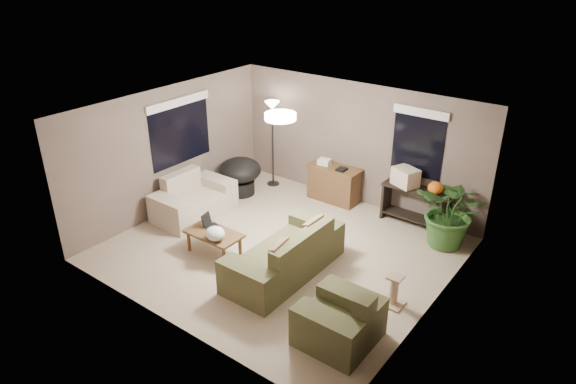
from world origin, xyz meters
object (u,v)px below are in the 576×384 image
Objects in this scene: coffee_table at (214,236)px; floor_lamp at (272,116)px; armchair at (340,322)px; desk at (334,184)px; papasan_chair at (240,174)px; houseplant at (451,220)px; loveseat at (193,201)px; console_table at (415,203)px; cat_scratching_post at (394,292)px; main_sofa at (287,258)px.

coffee_table is 3.30m from floor_lamp.
armchair is at bearing -10.88° from coffee_table.
desk is at bearing 80.03° from coffee_table.
houseplant reaches higher than papasan_chair.
desk is at bearing 123.40° from armchair.
armchair is (4.23, -1.34, 0.00)m from loveseat.
papasan_chair reaches higher than console_table.
papasan_chair is at bearing 120.85° from coffee_table.
cat_scratching_post is at bearing -71.98° from console_table.
armchair is at bearing -56.60° from desk.
armchair reaches higher than console_table.
coffee_table is 3.18m from cat_scratching_post.
papasan_chair is (-1.25, 2.09, 0.11)m from coffee_table.
main_sofa reaches higher than cat_scratching_post.
floor_lamp reaches higher than papasan_chair.
armchair is 0.52× the size of floor_lamp.
houseplant is (2.62, -0.32, 0.15)m from desk.
floor_lamp is (-0.99, 2.89, 1.24)m from coffee_table.
floor_lamp is 3.82× the size of cat_scratching_post.
console_table is at bearing 98.96° from armchair.
console_table is 2.60× the size of cat_scratching_post.
floor_lamp is at bearing 108.83° from coffee_table.
loveseat is 3.20× the size of cat_scratching_post.
houseplant reaches higher than loveseat.
console_table is at bearing 108.02° from cat_scratching_post.
coffee_table is (-1.37, -0.28, 0.06)m from main_sofa.
armchair is 4.92m from papasan_chair.
main_sofa is 2.96m from console_table.
cat_scratching_post is (4.38, -1.51, -0.25)m from papasan_chair.
main_sofa is 1.15× the size of floor_lamp.
papasan_chair is 0.50× the size of floor_lamp.
console_table is (3.66, 2.28, 0.14)m from loveseat.
coffee_table is 3.07m from desk.
console_table is at bearing 52.95° from coffee_table.
console_table reaches higher than coffee_table.
coffee_table is at bearing 169.12° from armchair.
main_sofa is at bearing 11.41° from coffee_table.
armchair reaches higher than coffee_table.
coffee_table is (1.34, -0.79, 0.06)m from loveseat.
papasan_chair is 1.41m from floor_lamp.
loveseat is at bearing -156.97° from houseplant.
houseplant reaches higher than cat_scratching_post.
main_sofa is 4.40× the size of cat_scratching_post.
armchair is 1.00× the size of coffee_table.
houseplant reaches higher than console_table.
loveseat is 1.56m from coffee_table.
armchair is 0.77× the size of console_table.
papasan_chair is 4.44m from houseplant.
main_sofa reaches higher than papasan_chair.
desk is 1.79m from console_table.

